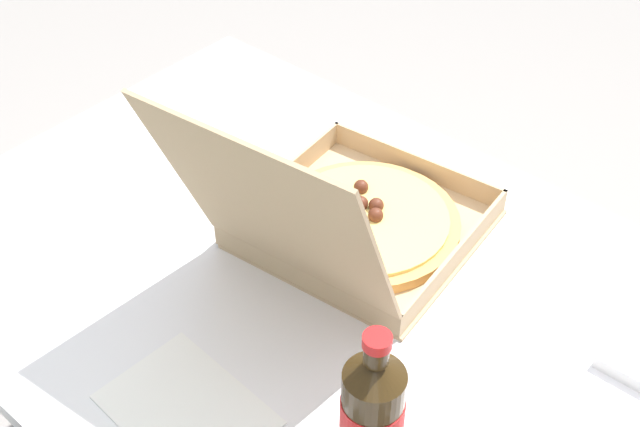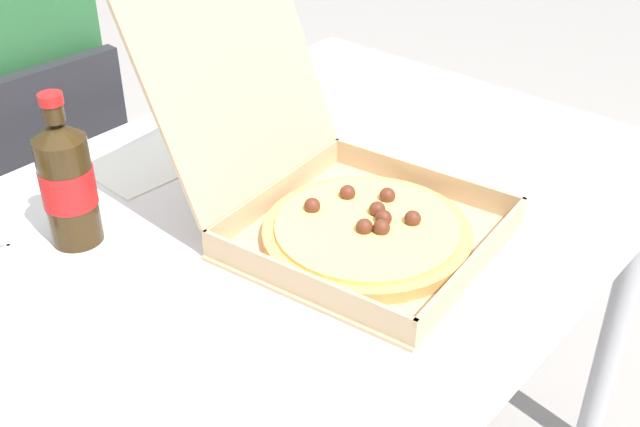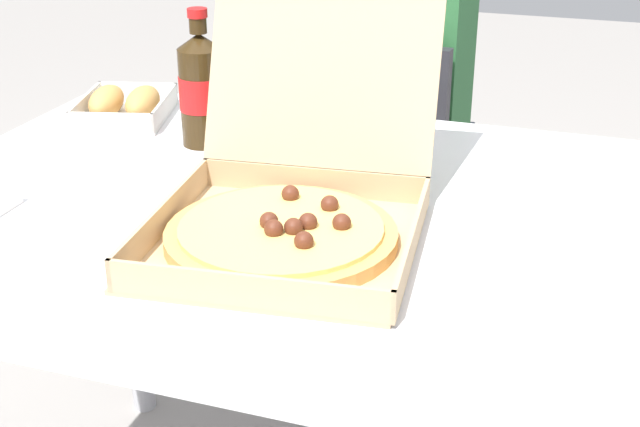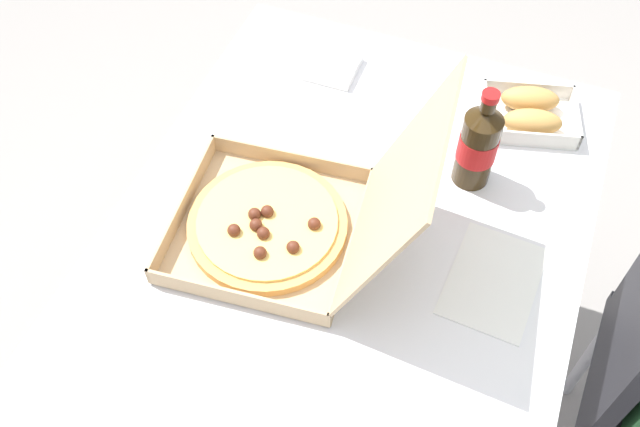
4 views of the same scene
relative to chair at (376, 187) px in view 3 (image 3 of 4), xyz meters
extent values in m
cube|color=white|center=(0.09, -0.66, 0.23)|extent=(1.21, 0.86, 0.03)
cylinder|color=#B7B7BC|center=(-0.45, -0.31, -0.13)|extent=(0.05, 0.05, 0.70)
cube|color=#232328|center=(0.00, 0.06, -0.05)|extent=(0.42, 0.42, 0.04)
cube|color=#232328|center=(-0.01, -0.12, 0.16)|extent=(0.36, 0.05, 0.38)
cylinder|color=#B2B2B7|center=(0.18, 0.22, -0.26)|extent=(0.03, 0.03, 0.43)
cylinder|color=#B2B2B7|center=(-0.16, 0.24, -0.26)|extent=(0.03, 0.03, 0.43)
cylinder|color=#B2B2B7|center=(0.16, -0.12, -0.26)|extent=(0.03, 0.03, 0.43)
cylinder|color=#B2B2B7|center=(-0.18, -0.10, -0.26)|extent=(0.03, 0.03, 0.43)
cylinder|color=#333847|center=(0.10, 0.21, -0.25)|extent=(0.09, 0.09, 0.45)
cylinder|color=#333847|center=(-0.08, 0.22, -0.25)|extent=(0.09, 0.09, 0.45)
cube|color=#333847|center=(0.10, 0.16, 0.02)|extent=(0.13, 0.31, 0.10)
cube|color=#333847|center=(-0.08, 0.17, 0.02)|extent=(0.13, 0.31, 0.10)
cube|color=#286033|center=(0.00, 0.00, 0.28)|extent=(0.37, 0.20, 0.42)
cube|color=tan|center=(0.09, -0.80, 0.25)|extent=(0.36, 0.36, 0.01)
cube|color=tan|center=(0.11, -0.96, 0.27)|extent=(0.33, 0.04, 0.04)
cube|color=tan|center=(-0.07, -0.82, 0.27)|extent=(0.04, 0.33, 0.04)
cube|color=tan|center=(0.25, -0.78, 0.27)|extent=(0.04, 0.33, 0.04)
cube|color=tan|center=(0.08, -0.64, 0.27)|extent=(0.33, 0.04, 0.04)
cube|color=tan|center=(0.07, -0.58, 0.45)|extent=(0.34, 0.16, 0.31)
cylinder|color=tan|center=(0.09, -0.80, 0.26)|extent=(0.29, 0.29, 0.02)
cylinder|color=#EAC666|center=(0.09, -0.80, 0.28)|extent=(0.26, 0.26, 0.01)
sphere|color=#562819|center=(0.16, -0.78, 0.28)|extent=(0.02, 0.02, 0.02)
sphere|color=#562819|center=(0.12, -0.79, 0.28)|extent=(0.02, 0.02, 0.02)
sphere|color=#562819|center=(0.07, -0.72, 0.28)|extent=(0.02, 0.02, 0.02)
sphere|color=#562819|center=(0.13, -0.73, 0.28)|extent=(0.02, 0.02, 0.02)
sphere|color=#562819|center=(0.13, -0.84, 0.28)|extent=(0.02, 0.02, 0.02)
sphere|color=#562819|center=(0.08, -0.82, 0.28)|extent=(0.02, 0.02, 0.02)
sphere|color=#562819|center=(0.07, -0.81, 0.28)|extent=(0.02, 0.02, 0.02)
sphere|color=#562819|center=(0.11, -0.81, 0.28)|extent=(0.02, 0.02, 0.02)
cube|color=white|center=(-0.36, -0.41, 0.25)|extent=(0.19, 0.22, 0.00)
cube|color=silver|center=(-0.34, -0.50, 0.27)|extent=(0.15, 0.04, 0.03)
cube|color=silver|center=(-0.39, -0.32, 0.27)|extent=(0.15, 0.04, 0.03)
cube|color=silver|center=(-0.43, -0.42, 0.27)|extent=(0.05, 0.18, 0.03)
cube|color=silver|center=(-0.29, -0.39, 0.27)|extent=(0.05, 0.18, 0.03)
ellipsoid|color=tan|center=(-0.39, -0.41, 0.28)|extent=(0.08, 0.13, 0.05)
ellipsoid|color=tan|center=(-0.33, -0.40, 0.28)|extent=(0.08, 0.13, 0.05)
cylinder|color=#33230F|center=(-0.17, -0.48, 0.33)|extent=(0.07, 0.07, 0.16)
cone|color=#33230F|center=(-0.17, -0.48, 0.42)|extent=(0.07, 0.07, 0.02)
cylinder|color=#33230F|center=(-0.17, -0.48, 0.45)|extent=(0.03, 0.03, 0.02)
cylinder|color=red|center=(-0.17, -0.48, 0.47)|extent=(0.03, 0.03, 0.01)
cylinder|color=red|center=(-0.17, -0.48, 0.34)|extent=(0.07, 0.07, 0.06)
cube|color=white|center=(0.05, -0.39, 0.25)|extent=(0.22, 0.16, 0.00)
camera|label=1|loc=(-0.49, -0.02, 1.13)|focal=46.71mm
camera|label=2|loc=(-0.65, -1.34, 0.88)|focal=44.22mm
camera|label=3|loc=(0.45, -1.72, 0.74)|focal=48.98mm
camera|label=4|loc=(0.76, -0.44, 1.32)|focal=39.87mm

